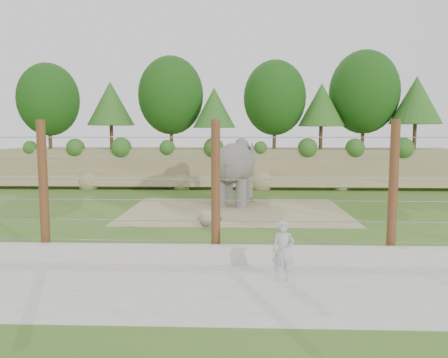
{
  "coord_description": "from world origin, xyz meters",
  "views": [
    {
      "loc": [
        0.69,
        -16.82,
        3.67
      ],
      "look_at": [
        0.0,
        2.0,
        1.6
      ],
      "focal_mm": 35.0,
      "sensor_mm": 36.0,
      "label": 1
    }
  ],
  "objects_px": {
    "elephant": "(234,173)",
    "barrier_fence": "(216,190)",
    "zookeeper": "(283,251)",
    "stone_ball": "(206,218)"
  },
  "relations": [
    {
      "from": "stone_ball",
      "to": "zookeeper",
      "type": "bearing_deg",
      "value": -68.87
    },
    {
      "from": "elephant",
      "to": "barrier_fence",
      "type": "distance_m",
      "value": 9.36
    },
    {
      "from": "elephant",
      "to": "zookeeper",
      "type": "height_order",
      "value": "elephant"
    },
    {
      "from": "zookeeper",
      "to": "elephant",
      "type": "bearing_deg",
      "value": 106.65
    },
    {
      "from": "stone_ball",
      "to": "barrier_fence",
      "type": "bearing_deg",
      "value": -81.82
    },
    {
      "from": "elephant",
      "to": "stone_ball",
      "type": "xyz_separation_m",
      "value": [
        -1.02,
        -5.14,
        -1.28
      ]
    },
    {
      "from": "barrier_fence",
      "to": "stone_ball",
      "type": "bearing_deg",
      "value": 98.18
    },
    {
      "from": "stone_ball",
      "to": "barrier_fence",
      "type": "relative_size",
      "value": 0.03
    },
    {
      "from": "stone_ball",
      "to": "barrier_fence",
      "type": "xyz_separation_m",
      "value": [
        0.6,
        -4.2,
        1.67
      ]
    },
    {
      "from": "barrier_fence",
      "to": "zookeeper",
      "type": "relative_size",
      "value": 13.55
    }
  ]
}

